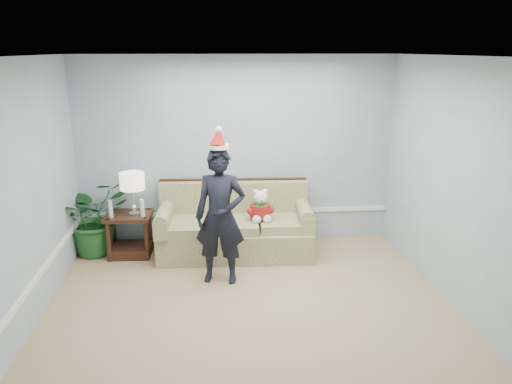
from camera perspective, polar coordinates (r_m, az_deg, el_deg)
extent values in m
cube|color=tan|center=(5.29, -0.32, -15.64)|extent=(4.50, 5.00, 0.02)
cube|color=white|center=(4.50, -0.37, 15.33)|extent=(4.50, 5.00, 0.02)
cube|color=#A0B9CC|center=(7.14, -2.22, 4.60)|extent=(4.50, 0.02, 2.70)
cube|color=#A0B9CC|center=(2.46, 5.42, -19.21)|extent=(4.50, 0.02, 2.70)
cube|color=#A0B9CC|center=(5.05, -26.84, -2.04)|extent=(0.02, 5.00, 2.70)
cube|color=#A0B9CC|center=(5.41, 24.26, -0.60)|extent=(0.02, 5.00, 2.70)
cube|color=white|center=(7.35, -2.13, -2.33)|extent=(4.48, 0.03, 0.06)
cube|color=white|center=(5.36, -25.36, -11.23)|extent=(0.03, 4.98, 0.06)
cube|color=#505E2C|center=(6.98, -2.38, -5.54)|extent=(2.14, 1.01, 0.40)
cube|color=#505E2C|center=(6.84, -7.82, -3.83)|extent=(0.66, 0.75, 0.12)
cube|color=#505E2C|center=(6.84, -2.38, -3.68)|extent=(0.66, 0.75, 0.12)
cube|color=#505E2C|center=(6.90, 3.01, -3.50)|extent=(0.66, 0.75, 0.12)
cube|color=#505E2C|center=(7.14, -2.58, -0.97)|extent=(2.10, 0.31, 0.56)
cube|color=black|center=(7.13, -2.64, 1.34)|extent=(2.09, 0.17, 0.05)
cube|color=#505E2C|center=(6.88, -10.40, -3.28)|extent=(0.23, 0.91, 0.24)
cube|color=#505E2C|center=(6.98, 5.47, -2.80)|extent=(0.23, 0.91, 0.24)
cube|color=#3A1E15|center=(7.03, -14.35, -2.65)|extent=(0.64, 0.55, 0.05)
cube|color=#3A1E15|center=(7.20, -14.08, -6.44)|extent=(0.58, 0.49, 0.14)
cube|color=#3A1E15|center=(6.98, -16.46, -5.34)|extent=(0.05, 0.05, 0.60)
cube|color=#3A1E15|center=(6.90, -12.38, -5.29)|extent=(0.05, 0.05, 0.60)
cube|color=#3A1E15|center=(7.35, -15.91, -4.22)|extent=(0.05, 0.05, 0.60)
cube|color=#3A1E15|center=(7.27, -12.04, -4.15)|extent=(0.05, 0.05, 0.60)
cylinder|color=silver|center=(6.97, -13.73, -2.43)|extent=(0.15, 0.15, 0.03)
sphere|color=silver|center=(6.94, -13.77, -1.74)|extent=(0.09, 0.09, 0.09)
cylinder|color=silver|center=(6.90, -13.85, -0.60)|extent=(0.02, 0.02, 0.33)
cylinder|color=beige|center=(6.84, -13.98, 1.22)|extent=(0.33, 0.33, 0.23)
cylinder|color=silver|center=(6.93, -16.25, -2.29)|extent=(0.06, 0.06, 0.13)
cylinder|color=white|center=(6.90, -16.32, -1.36)|extent=(0.05, 0.05, 0.11)
cylinder|color=silver|center=(6.87, -12.85, -2.21)|extent=(0.06, 0.06, 0.13)
cylinder|color=white|center=(6.83, -12.91, -1.28)|extent=(0.05, 0.05, 0.11)
imported|color=#1D5425|center=(7.25, -18.00, -2.69)|extent=(1.27, 1.25, 1.07)
imported|color=black|center=(5.99, -4.10, -2.81)|extent=(0.67, 0.51, 1.67)
cylinder|color=white|center=(5.77, -4.27, 5.19)|extent=(0.31, 0.31, 0.05)
cone|color=#B51326|center=(5.77, -4.30, 6.39)|extent=(0.28, 0.31, 0.28)
sphere|color=white|center=(5.68, -4.30, 7.17)|extent=(0.07, 0.07, 0.07)
sphere|color=white|center=(6.78, 0.49, -2.17)|extent=(0.26, 0.26, 0.26)
cylinder|color=#B51326|center=(6.78, 0.49, -2.17)|extent=(0.30, 0.30, 0.18)
cylinder|color=#176623|center=(6.75, 0.49, -1.35)|extent=(0.20, 0.20, 0.03)
sphere|color=white|center=(6.68, 0.00, -3.16)|extent=(0.12, 0.12, 0.12)
sphere|color=white|center=(6.70, 1.19, -3.12)|extent=(0.12, 0.12, 0.12)
sphere|color=white|center=(6.71, 0.50, -0.63)|extent=(0.18, 0.18, 0.18)
sphere|color=black|center=(6.61, 0.61, -1.04)|extent=(0.03, 0.03, 0.03)
sphere|color=white|center=(6.69, -0.05, 0.04)|extent=(0.07, 0.07, 0.07)
sphere|color=white|center=(6.70, 1.04, 0.07)|extent=(0.07, 0.07, 0.07)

